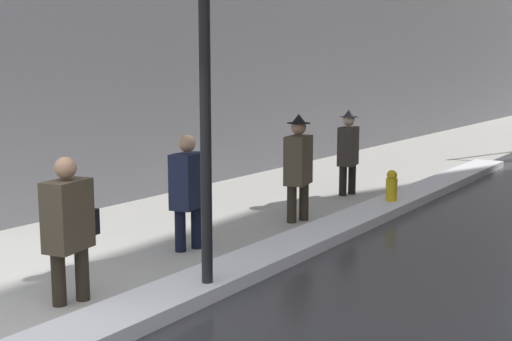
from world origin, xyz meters
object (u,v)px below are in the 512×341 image
(lamp_post, at_px, (204,20))
(pedestrian_in_glasses, at_px, (188,187))
(pedestrian_with_shoulder_bag, at_px, (348,149))
(fire_hydrant, at_px, (391,190))
(pedestrian_in_fedora, at_px, (298,164))
(pedestrian_nearside, at_px, (69,223))

(lamp_post, relative_size, pedestrian_in_glasses, 3.09)
(pedestrian_with_shoulder_bag, relative_size, fire_hydrant, 2.40)
(pedestrian_in_fedora, bearing_deg, pedestrian_nearside, -12.20)
(pedestrian_nearside, height_order, fire_hydrant, pedestrian_nearside)
(lamp_post, xyz_separation_m, pedestrian_in_glasses, (-1.33, 1.24, -2.04))
(lamp_post, bearing_deg, pedestrian_nearside, -136.07)
(lamp_post, xyz_separation_m, pedestrian_in_fedora, (-0.98, 3.51, -1.96))
(pedestrian_in_fedora, bearing_deg, pedestrian_with_shoulder_bag, 176.76)
(lamp_post, bearing_deg, pedestrian_with_shoulder_bag, 102.75)
(lamp_post, distance_m, pedestrian_in_fedora, 4.14)
(pedestrian_in_fedora, xyz_separation_m, fire_hydrant, (0.85, 1.76, -0.61))
(lamp_post, xyz_separation_m, fire_hydrant, (-0.13, 5.27, -2.57))
(lamp_post, bearing_deg, pedestrian_in_fedora, 105.67)
(lamp_post, distance_m, pedestrian_with_shoulder_bag, 6.48)
(lamp_post, relative_size, pedestrian_nearside, 3.14)
(pedestrian_with_shoulder_bag, bearing_deg, lamp_post, 0.98)
(pedestrian_nearside, bearing_deg, pedestrian_with_shoulder_bag, 171.02)
(pedestrian_in_glasses, relative_size, pedestrian_with_shoulder_bag, 0.94)
(lamp_post, distance_m, pedestrian_in_glasses, 2.73)
(pedestrian_nearside, relative_size, pedestrian_in_glasses, 0.98)
(pedestrian_nearside, height_order, pedestrian_in_glasses, pedestrian_in_glasses)
(pedestrian_nearside, distance_m, fire_hydrant, 6.33)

